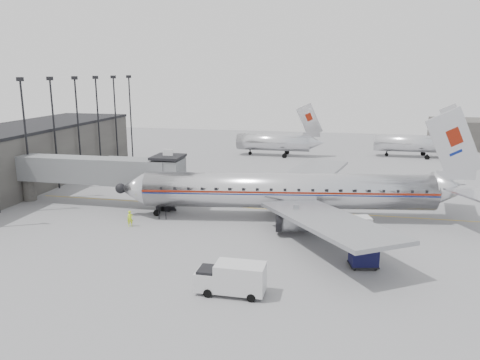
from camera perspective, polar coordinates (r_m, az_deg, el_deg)
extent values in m
plane|color=slate|center=(50.38, -0.49, -5.30)|extent=(160.00, 160.00, 0.00)
cube|color=#3C3937|center=(72.96, -25.69, 2.40)|extent=(12.00, 46.00, 8.00)
cube|color=gold|center=(55.50, 3.89, -3.58)|extent=(60.00, 0.15, 0.01)
cube|color=#5D5F62|center=(60.91, -20.37, 1.29)|extent=(12.00, 2.80, 3.00)
cube|color=#5D5F62|center=(56.64, -12.64, 0.95)|extent=(8.00, 3.00, 3.10)
cube|color=#5D5F62|center=(55.48, -8.71, 0.87)|extent=(3.20, 3.60, 3.20)
cube|color=black|center=(55.11, -8.78, 2.80)|extent=(3.40, 3.80, 0.30)
cube|color=white|center=(55.02, -8.79, 3.31)|extent=(1.20, 0.15, 0.80)
cylinder|color=black|center=(55.90, -9.04, -2.11)|extent=(0.56, 0.56, 2.80)
cube|color=black|center=(56.18, -9.00, -3.14)|extent=(1.60, 2.20, 0.70)
cylinder|color=black|center=(55.30, -9.37, -3.47)|extent=(0.30, 0.60, 0.60)
cylinder|color=black|center=(57.09, -8.64, -2.92)|extent=(0.30, 0.60, 0.60)
cylinder|color=#3C3937|center=(64.60, -24.30, -1.06)|extent=(1.60, 1.60, 2.80)
cube|color=black|center=(53.42, -8.82, -2.71)|extent=(0.90, 3.20, 2.90)
cylinder|color=black|center=(63.82, -24.60, 4.34)|extent=(0.24, 0.24, 15.00)
cube|color=black|center=(63.28, -25.25, 11.06)|extent=(0.90, 0.25, 0.50)
cylinder|color=black|center=(68.68, -21.65, 5.15)|extent=(0.24, 0.24, 15.00)
cube|color=black|center=(68.17, -22.19, 11.39)|extent=(0.90, 0.25, 0.50)
cylinder|color=black|center=(73.71, -19.09, 5.83)|extent=(0.24, 0.24, 15.00)
cube|color=black|center=(73.24, -19.54, 11.66)|extent=(0.90, 0.25, 0.50)
cylinder|color=black|center=(78.88, -16.86, 6.42)|extent=(0.24, 0.24, 15.00)
cube|color=black|center=(78.43, -17.23, 11.86)|extent=(0.90, 0.25, 0.50)
cylinder|color=black|center=(84.15, -14.90, 6.93)|extent=(0.24, 0.24, 15.00)
cube|color=black|center=(83.74, -15.21, 12.03)|extent=(0.90, 0.25, 0.50)
cylinder|color=black|center=(89.52, -13.17, 7.37)|extent=(0.24, 0.24, 15.00)
cube|color=black|center=(89.13, -13.43, 12.17)|extent=(0.90, 0.25, 0.50)
cylinder|color=silver|center=(90.51, 4.05, 4.61)|extent=(14.00, 3.20, 3.20)
cube|color=silver|center=(89.28, 8.46, 7.23)|extent=(5.17, 0.26, 6.52)
cylinder|color=black|center=(91.56, 1.24, 3.41)|extent=(0.24, 0.24, 1.00)
cylinder|color=silver|center=(94.59, 20.24, 4.20)|extent=(14.00, 3.20, 3.20)
cube|color=silver|center=(95.30, 24.52, 6.56)|extent=(5.17, 0.26, 6.52)
cylinder|color=black|center=(94.37, 17.44, 3.10)|extent=(0.24, 0.24, 1.00)
cylinder|color=silver|center=(51.54, 5.87, -1.30)|extent=(31.69, 8.73, 3.88)
cone|color=silver|center=(53.54, -12.97, -1.03)|extent=(3.71, 4.32, 3.88)
cone|color=silver|center=(55.20, 24.48, -1.02)|extent=(4.72, 4.30, 3.69)
cube|color=maroon|center=(51.47, 5.88, -1.02)|extent=(31.70, 8.78, 0.19)
cube|color=navy|center=(51.53, 5.87, -1.28)|extent=(31.70, 8.78, 0.10)
cube|color=silver|center=(54.21, 24.65, 3.94)|extent=(6.41, 1.31, 8.06)
cube|color=gray|center=(61.00, 8.41, 0.58)|extent=(9.93, 17.70, 1.25)
cube|color=gray|center=(42.87, 10.67, -4.89)|extent=(13.97, 17.22, 1.25)
cylinder|color=gray|center=(57.24, 6.11, -1.53)|extent=(3.87, 2.73, 2.20)
cylinder|color=gray|center=(46.78, 6.78, -4.90)|extent=(3.87, 2.73, 2.20)
cylinder|color=black|center=(53.52, -10.13, -3.64)|extent=(0.21, 0.21, 1.36)
cylinder|color=black|center=(54.94, 7.87, -3.06)|extent=(0.27, 0.27, 1.47)
cylinder|color=black|center=(55.01, 7.86, -3.32)|extent=(1.09, 0.53, 1.05)
cylinder|color=black|center=(49.74, 8.38, -4.80)|extent=(0.27, 0.27, 1.47)
cylinder|color=black|center=(49.82, 8.37, -5.09)|extent=(1.09, 0.53, 1.05)
cube|color=#BCBCBE|center=(34.56, 0.03, -11.81)|extent=(3.61, 2.02, 2.10)
cube|color=#BCBCBE|center=(35.30, -4.02, -12.00)|extent=(1.61, 1.91, 1.40)
cube|color=black|center=(35.05, -4.03, -11.12)|extent=(1.21, 1.71, 0.60)
cylinder|color=black|center=(34.72, -3.94, -13.60)|extent=(0.64, 0.25, 0.64)
cylinder|color=black|center=(36.27, -3.13, -12.37)|extent=(0.64, 0.25, 0.64)
cylinder|color=black|center=(34.04, 1.39, -14.15)|extent=(0.64, 0.25, 0.64)
cylinder|color=black|center=(35.62, 1.96, -12.86)|extent=(0.64, 0.25, 0.64)
cube|color=black|center=(40.55, 14.84, -8.87)|extent=(2.48, 2.07, 1.53)
cube|color=black|center=(40.85, 14.77, -9.94)|extent=(2.61, 2.20, 0.13)
cylinder|color=black|center=(40.08, 13.78, -10.43)|extent=(0.35, 0.20, 0.33)
cylinder|color=black|center=(40.53, 16.21, -10.30)|extent=(0.35, 0.20, 0.33)
cylinder|color=black|center=(41.24, 13.34, -9.71)|extent=(0.35, 0.20, 0.33)
cylinder|color=black|center=(41.69, 15.71, -9.60)|extent=(0.35, 0.20, 0.33)
cube|color=#BDBDBF|center=(48.23, 14.30, -5.26)|extent=(2.59, 2.21, 1.55)
cube|color=black|center=(48.49, 14.25, -6.19)|extent=(2.72, 2.35, 0.13)
cylinder|color=black|center=(47.64, 13.47, -6.57)|extent=(0.36, 0.22, 0.33)
cylinder|color=black|center=(48.20, 15.49, -6.46)|extent=(0.36, 0.22, 0.33)
cylinder|color=black|center=(48.84, 13.01, -6.05)|extent=(0.36, 0.22, 0.33)
cylinder|color=black|center=(49.38, 14.99, -5.95)|extent=(0.36, 0.22, 0.33)
imported|color=#C8F01C|center=(50.52, -13.25, -4.61)|extent=(0.73, 0.65, 1.69)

